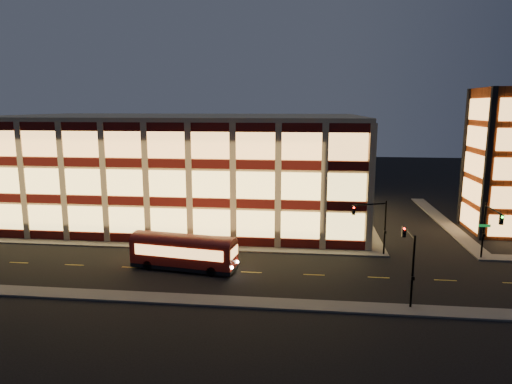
# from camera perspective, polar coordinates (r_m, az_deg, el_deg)

# --- Properties ---
(ground) EXTENTS (200.00, 200.00, 0.00)m
(ground) POSITION_cam_1_polar(r_m,az_deg,el_deg) (52.22, -10.79, -7.08)
(ground) COLOR black
(ground) RESTS_ON ground
(sidewalk_office_south) EXTENTS (54.00, 2.00, 0.15)m
(sidewalk_office_south) POSITION_cam_1_polar(r_m,az_deg,el_deg) (54.04, -13.54, -6.50)
(sidewalk_office_south) COLOR #514F4C
(sidewalk_office_south) RESTS_ON ground
(sidewalk_office_east) EXTENTS (2.00, 30.00, 0.15)m
(sidewalk_office_east) POSITION_cam_1_polar(r_m,az_deg,el_deg) (66.74, 13.09, -3.20)
(sidewalk_office_east) COLOR #514F4C
(sidewalk_office_east) RESTS_ON ground
(sidewalk_tower_west) EXTENTS (2.00, 30.00, 0.15)m
(sidewalk_tower_west) POSITION_cam_1_polar(r_m,az_deg,el_deg) (68.89, 22.23, -3.30)
(sidewalk_tower_west) COLOR #514F4C
(sidewalk_tower_west) RESTS_ON ground
(sidewalk_near) EXTENTS (100.00, 2.00, 0.15)m
(sidewalk_near) POSITION_cam_1_polar(r_m,az_deg,el_deg) (40.75, -16.33, -12.40)
(sidewalk_near) COLOR #514F4C
(sidewalk_near) RESTS_ON ground
(office_building) EXTENTS (50.45, 30.45, 14.50)m
(office_building) POSITION_cam_1_polar(r_m,az_deg,el_deg) (67.36, -9.12, 3.28)
(office_building) COLOR tan
(office_building) RESTS_ON ground
(stair_tower) EXTENTS (8.60, 8.60, 18.00)m
(stair_tower) POSITION_cam_1_polar(r_m,az_deg,el_deg) (64.66, 29.06, 3.32)
(stair_tower) COLOR #8C3814
(stair_tower) RESTS_ON ground
(traffic_signal_far) EXTENTS (3.79, 1.87, 6.00)m
(traffic_signal_far) POSITION_cam_1_polar(r_m,az_deg,el_deg) (49.53, 14.51, -3.27)
(traffic_signal_far) COLOR black
(traffic_signal_far) RESTS_ON ground
(traffic_signal_right) EXTENTS (1.20, 4.37, 6.00)m
(traffic_signal_right) POSITION_cam_1_polar(r_m,az_deg,el_deg) (51.56, 27.18, -3.59)
(traffic_signal_right) COLOR black
(traffic_signal_right) RESTS_ON ground
(traffic_signal_near) EXTENTS (0.32, 4.45, 6.00)m
(traffic_signal_near) POSITION_cam_1_polar(r_m,az_deg,el_deg) (39.07, 18.63, -7.21)
(traffic_signal_near) COLOR black
(traffic_signal_near) RESTS_ON ground
(trolley_bus) EXTENTS (10.64, 4.15, 3.51)m
(trolley_bus) POSITION_cam_1_polar(r_m,az_deg,el_deg) (45.43, -9.03, -7.15)
(trolley_bus) COLOR maroon
(trolley_bus) RESTS_ON ground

